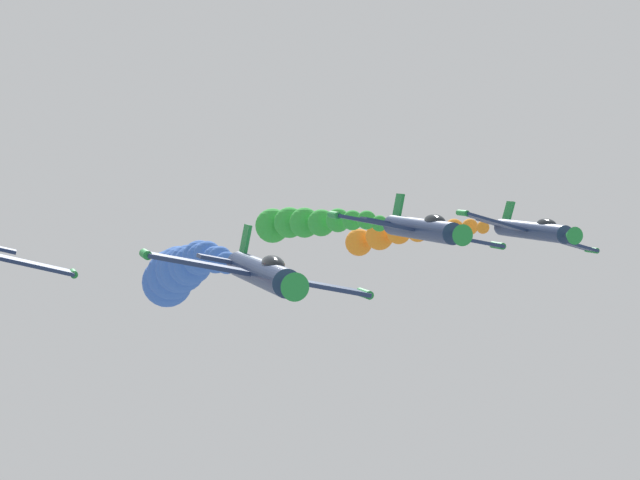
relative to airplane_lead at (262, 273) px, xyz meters
name	(u,v)px	position (x,y,z in m)	size (l,w,h in m)	color
airplane_lead	(262,273)	(0.00, 0.00, 0.00)	(9.44, 10.35, 2.96)	navy
smoke_trail_lead	(180,271)	(0.17, -21.49, -1.82)	(3.20, 21.17, 4.95)	blue
airplane_left_inner	(422,229)	(-10.87, -11.10, 1.04)	(9.46, 10.35, 2.92)	navy
smoke_trail_left_inner	(300,223)	(-8.96, -29.08, 0.52)	(4.70, 16.15, 2.66)	green
airplane_left_outer	(533,230)	(-21.84, -20.89, 0.30)	(9.31, 10.35, 3.27)	navy
smoke_trail_left_outer	(395,235)	(-19.08, -39.38, -1.00)	(5.81, 16.85, 3.52)	orange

